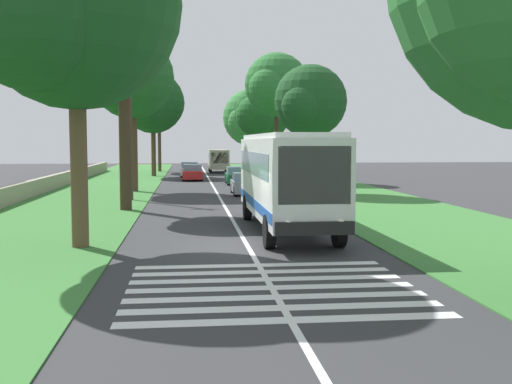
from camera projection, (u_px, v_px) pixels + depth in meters
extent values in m
plane|color=#333335|center=(248.00, 247.00, 20.31)|extent=(160.00, 160.00, 0.00)
cube|color=#387533|center=(74.00, 204.00, 34.28)|extent=(120.00, 8.00, 0.04)
cube|color=#387533|center=(364.00, 201.00, 36.07)|extent=(120.00, 8.00, 0.04)
cube|color=silver|center=(223.00, 203.00, 35.17)|extent=(110.00, 0.16, 0.01)
cube|color=white|center=(286.00, 177.00, 23.94)|extent=(11.00, 2.50, 2.90)
cube|color=slate|center=(285.00, 163.00, 24.20)|extent=(9.68, 2.54, 0.85)
cube|color=slate|center=(314.00, 175.00, 18.50)|extent=(0.08, 2.20, 1.74)
cube|color=#1E4C9E|center=(286.00, 203.00, 24.02)|extent=(10.78, 2.53, 0.36)
cube|color=white|center=(286.00, 137.00, 23.82)|extent=(10.56, 2.30, 0.18)
cube|color=black|center=(315.00, 228.00, 18.51)|extent=(0.16, 2.40, 0.40)
sphere|color=#F2EDCC|center=(288.00, 224.00, 18.47)|extent=(0.24, 0.24, 0.24)
sphere|color=#F2EDCC|center=(341.00, 223.00, 18.65)|extent=(0.24, 0.24, 0.24)
cylinder|color=black|center=(269.00, 232.00, 20.08)|extent=(1.10, 0.32, 1.10)
cylinder|color=black|center=(247.00, 208.00, 27.41)|extent=(1.10, 0.32, 1.10)
cylinder|color=black|center=(339.00, 231.00, 20.33)|extent=(1.10, 0.32, 1.10)
cylinder|color=black|center=(299.00, 207.00, 27.66)|extent=(1.10, 0.32, 1.10)
cube|color=silver|center=(290.00, 320.00, 12.04)|extent=(0.45, 6.80, 0.01)
cube|color=silver|center=(283.00, 308.00, 12.94)|extent=(0.45, 6.80, 0.01)
cube|color=silver|center=(277.00, 297.00, 13.83)|extent=(0.45, 6.80, 0.01)
cube|color=silver|center=(272.00, 288.00, 14.72)|extent=(0.45, 6.80, 0.01)
cube|color=silver|center=(267.00, 279.00, 15.61)|extent=(0.45, 6.80, 0.01)
cube|color=silver|center=(262.00, 272.00, 16.50)|extent=(0.45, 6.80, 0.01)
cube|color=silver|center=(259.00, 265.00, 17.39)|extent=(0.45, 6.80, 0.01)
cube|color=gray|center=(246.00, 186.00, 40.71)|extent=(4.30, 1.75, 0.70)
cube|color=slate|center=(246.00, 177.00, 40.56)|extent=(2.00, 1.61, 0.55)
cylinder|color=black|center=(235.00, 191.00, 39.31)|extent=(0.64, 0.22, 0.64)
cylinder|color=black|center=(232.00, 188.00, 41.98)|extent=(0.64, 0.22, 0.64)
cylinder|color=black|center=(260.00, 191.00, 39.48)|extent=(0.64, 0.22, 0.64)
cylinder|color=black|center=(255.00, 188.00, 42.15)|extent=(0.64, 0.22, 0.64)
cube|color=#145933|center=(237.00, 178.00, 50.43)|extent=(4.30, 1.75, 0.70)
cube|color=slate|center=(237.00, 170.00, 50.28)|extent=(2.00, 1.61, 0.55)
cylinder|color=black|center=(229.00, 181.00, 49.02)|extent=(0.64, 0.22, 0.64)
cylinder|color=black|center=(226.00, 179.00, 51.70)|extent=(0.64, 0.22, 0.64)
cylinder|color=black|center=(248.00, 181.00, 49.19)|extent=(0.64, 0.22, 0.64)
cylinder|color=black|center=(245.00, 179.00, 51.87)|extent=(0.64, 0.22, 0.64)
cube|color=#B21E1E|center=(192.00, 174.00, 55.59)|extent=(4.30, 1.75, 0.70)
cube|color=slate|center=(192.00, 167.00, 55.44)|extent=(2.00, 1.61, 0.55)
cylinder|color=black|center=(184.00, 178.00, 54.19)|extent=(0.64, 0.22, 0.64)
cylinder|color=black|center=(184.00, 176.00, 56.86)|extent=(0.64, 0.22, 0.64)
cylinder|color=black|center=(202.00, 177.00, 54.36)|extent=(0.64, 0.22, 0.64)
cylinder|color=black|center=(201.00, 176.00, 57.03)|extent=(0.64, 0.22, 0.64)
cube|color=silver|center=(190.00, 171.00, 61.85)|extent=(4.30, 1.75, 0.70)
cube|color=slate|center=(190.00, 165.00, 61.70)|extent=(2.00, 1.61, 0.55)
cylinder|color=black|center=(182.00, 174.00, 60.45)|extent=(0.64, 0.22, 0.64)
cylinder|color=black|center=(182.00, 172.00, 63.12)|extent=(0.64, 0.22, 0.64)
cylinder|color=black|center=(198.00, 174.00, 60.62)|extent=(0.64, 0.22, 0.64)
cylinder|color=black|center=(197.00, 172.00, 63.29)|extent=(0.64, 0.22, 0.64)
cube|color=#BFB299|center=(218.00, 159.00, 69.92)|extent=(6.00, 2.10, 2.10)
cube|color=slate|center=(218.00, 156.00, 70.09)|extent=(5.04, 2.13, 0.70)
cube|color=slate|center=(220.00, 158.00, 66.96)|extent=(0.06, 1.76, 1.18)
cylinder|color=black|center=(211.00, 170.00, 68.02)|extent=(0.76, 0.24, 0.76)
cylinder|color=black|center=(209.00, 168.00, 71.79)|extent=(0.76, 0.24, 0.76)
cylinder|color=black|center=(228.00, 170.00, 68.23)|extent=(0.76, 0.24, 0.76)
cylinder|color=black|center=(226.00, 168.00, 72.00)|extent=(0.76, 0.24, 0.76)
cylinder|color=#4C3826|center=(154.00, 148.00, 61.72)|extent=(0.45, 0.45, 5.59)
sphere|color=#19471E|center=(153.00, 102.00, 61.35)|extent=(6.14, 6.14, 6.14)
sphere|color=#19471E|center=(154.00, 108.00, 63.22)|extent=(3.96, 3.96, 3.96)
sphere|color=#19471E|center=(142.00, 106.00, 59.77)|extent=(4.11, 4.11, 4.11)
cylinder|color=#4C3826|center=(159.00, 144.00, 71.26)|extent=(0.38, 0.38, 6.17)
sphere|color=#1E5623|center=(159.00, 103.00, 70.89)|extent=(5.83, 5.83, 5.83)
sphere|color=#1E5623|center=(160.00, 108.00, 72.65)|extent=(3.26, 3.26, 3.26)
sphere|color=#1E5623|center=(151.00, 106.00, 69.38)|extent=(3.88, 3.88, 3.88)
cylinder|color=brown|center=(79.00, 156.00, 20.01)|extent=(0.54, 0.54, 5.91)
sphere|color=#19471E|center=(75.00, 3.00, 19.62)|extent=(6.73, 6.73, 6.73)
sphere|color=#19471E|center=(86.00, 31.00, 21.66)|extent=(3.80, 3.80, 3.80)
sphere|color=#19471E|center=(29.00, 7.00, 17.88)|extent=(4.76, 4.76, 4.76)
cylinder|color=#3D2D1E|center=(125.00, 141.00, 30.96)|extent=(0.59, 0.59, 6.91)
sphere|color=#1E5623|center=(123.00, 45.00, 30.58)|extent=(4.50, 4.50, 4.50)
sphere|color=#1E5623|center=(126.00, 56.00, 31.94)|extent=(2.84, 2.84, 2.84)
sphere|color=#1E5623|center=(106.00, 48.00, 29.41)|extent=(3.25, 3.25, 3.25)
cylinder|color=#4C3826|center=(133.00, 146.00, 42.70)|extent=(0.57, 0.57, 6.21)
sphere|color=#1E5623|center=(132.00, 77.00, 42.33)|extent=(5.66, 5.66, 5.66)
sphere|color=#1E5623|center=(134.00, 86.00, 44.04)|extent=(4.13, 4.13, 4.13)
sphere|color=#1E5623|center=(117.00, 81.00, 40.87)|extent=(3.70, 3.70, 3.70)
cylinder|color=#3D2D1E|center=(252.00, 150.00, 81.43)|extent=(0.36, 0.36, 4.49)
sphere|color=#337A38|center=(252.00, 117.00, 81.09)|extent=(7.47, 7.47, 7.47)
sphere|color=#337A38|center=(250.00, 122.00, 83.35)|extent=(4.84, 4.84, 4.84)
sphere|color=#337A38|center=(244.00, 121.00, 79.16)|extent=(4.17, 4.17, 4.17)
cylinder|color=#3D2D1E|center=(263.00, 151.00, 63.46)|extent=(0.50, 0.50, 4.82)
sphere|color=#1E5623|center=(263.00, 112.00, 63.14)|extent=(5.73, 5.73, 5.73)
sphere|color=#1E5623|center=(261.00, 117.00, 64.88)|extent=(3.79, 3.79, 3.79)
sphere|color=#1E5623|center=(256.00, 116.00, 61.66)|extent=(4.09, 4.09, 4.09)
cylinder|color=#3D2D1E|center=(277.00, 142.00, 54.12)|extent=(0.38, 0.38, 6.78)
sphere|color=#286B2D|center=(277.00, 85.00, 53.73)|extent=(5.53, 5.53, 5.53)
sphere|color=#286B2D|center=(274.00, 91.00, 55.40)|extent=(3.54, 3.54, 3.54)
sphere|color=#286B2D|center=(269.00, 88.00, 52.30)|extent=(3.49, 3.49, 3.49)
cylinder|color=#4C3826|center=(310.00, 157.00, 41.01)|extent=(0.42, 0.42, 4.74)
sphere|color=#19471E|center=(310.00, 101.00, 40.71)|extent=(4.77, 4.77, 4.77)
sphere|color=#19471E|center=(306.00, 108.00, 42.16)|extent=(3.47, 3.47, 3.47)
sphere|color=#19471E|center=(303.00, 105.00, 39.48)|extent=(2.77, 2.77, 2.77)
sphere|color=#286B2D|center=(503.00, 12.00, 14.49)|extent=(3.92, 3.92, 3.92)
cylinder|color=#473828|center=(130.00, 137.00, 36.28)|extent=(0.24, 0.24, 7.37)
cube|color=#3D3326|center=(129.00, 83.00, 36.03)|extent=(0.12, 1.40, 0.12)
cube|color=#9E937F|center=(32.00, 188.00, 38.82)|extent=(70.00, 0.40, 1.01)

